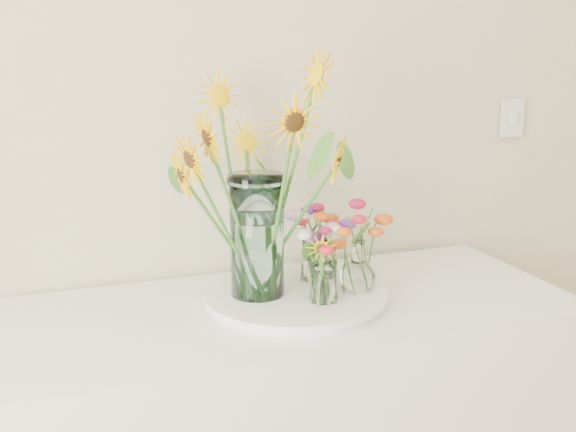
% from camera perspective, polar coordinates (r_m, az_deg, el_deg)
% --- Properties ---
extents(tray, '(0.44, 0.44, 0.02)m').
position_cam_1_polar(tray, '(1.82, 0.55, -6.51)').
color(tray, white).
rests_on(tray, counter).
extents(mason_jar, '(0.16, 0.16, 0.31)m').
position_cam_1_polar(mason_jar, '(1.75, -2.46, -1.61)').
color(mason_jar, '#A6D7DE').
rests_on(mason_jar, tray).
extents(sunflower_bouquet, '(0.92, 0.92, 0.61)m').
position_cam_1_polar(sunflower_bouquet, '(1.72, -2.51, 3.30)').
color(sunflower_bouquet, '#FFC305').
rests_on(sunflower_bouquet, tray).
extents(small_vase_a, '(0.08, 0.08, 0.11)m').
position_cam_1_polar(small_vase_a, '(1.73, 2.82, -5.22)').
color(small_vase_a, white).
rests_on(small_vase_a, tray).
extents(wildflower_posy_a, '(0.17, 0.17, 0.20)m').
position_cam_1_polar(wildflower_posy_a, '(1.72, 2.84, -3.80)').
color(wildflower_posy_a, '#D65412').
rests_on(wildflower_posy_a, tray).
extents(small_vase_b, '(0.11, 0.11, 0.13)m').
position_cam_1_polar(small_vase_b, '(1.82, 5.53, -3.92)').
color(small_vase_b, white).
rests_on(small_vase_b, tray).
extents(wildflower_posy_b, '(0.21, 0.21, 0.22)m').
position_cam_1_polar(wildflower_posy_b, '(1.80, 5.56, -2.56)').
color(wildflower_posy_b, '#D65412').
rests_on(wildflower_posy_b, tray).
extents(small_vase_c, '(0.07, 0.07, 0.12)m').
position_cam_1_polar(small_vase_c, '(1.88, 2.13, -3.50)').
color(small_vase_c, white).
rests_on(small_vase_c, tray).
extents(wildflower_posy_c, '(0.19, 0.19, 0.21)m').
position_cam_1_polar(wildflower_posy_c, '(1.87, 2.15, -2.18)').
color(wildflower_posy_c, '#D65412').
rests_on(wildflower_posy_c, tray).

